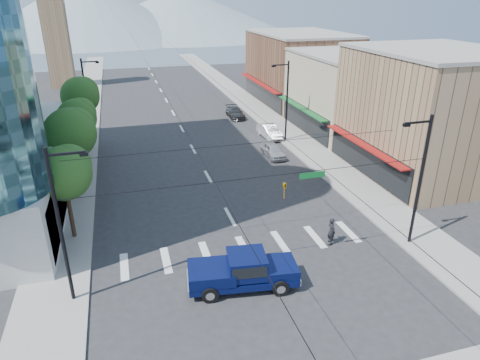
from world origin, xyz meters
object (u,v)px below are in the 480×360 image
(parked_car_near, at_px, (273,151))
(parked_car_mid, at_px, (270,131))
(parked_car_far, at_px, (235,113))
(pedestrian, at_px, (331,231))
(pickup_truck, at_px, (242,270))

(parked_car_near, xyz_separation_m, parked_car_mid, (1.80, 6.18, 0.07))
(parked_car_far, bearing_deg, parked_car_mid, -79.84)
(parked_car_near, bearing_deg, parked_car_mid, 71.85)
(parked_car_near, height_order, parked_car_far, parked_car_near)
(pedestrian, height_order, parked_car_far, pedestrian)
(pickup_truck, height_order, pedestrian, pickup_truck)
(pedestrian, bearing_deg, parked_car_near, -11.90)
(pedestrian, relative_size, parked_car_near, 0.47)
(pickup_truck, relative_size, parked_car_near, 1.62)
(pedestrian, distance_m, parked_car_near, 16.96)
(pedestrian, height_order, parked_car_mid, pedestrian)
(pickup_truck, xyz_separation_m, parked_car_far, (9.29, 35.54, -0.44))
(parked_car_mid, bearing_deg, pedestrian, -102.41)
(pickup_truck, distance_m, parked_car_near, 21.70)
(parked_car_near, relative_size, parked_car_far, 0.86)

